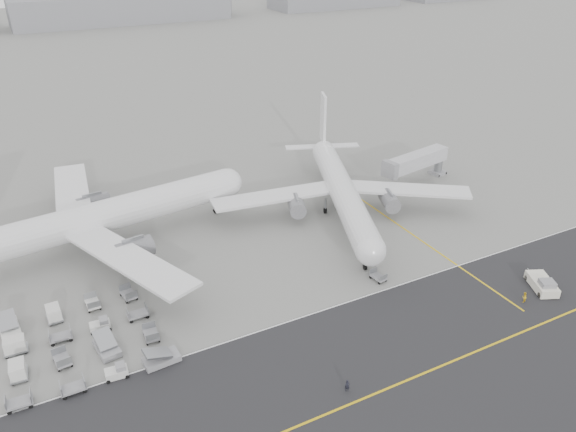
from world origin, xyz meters
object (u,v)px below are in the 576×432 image
pushback_tug (542,284)px  ground_crew_b (524,297)px  airliner_b (341,189)px  jet_bridge (417,162)px  ground_crew_a (347,386)px  airliner_a (95,219)px

pushback_tug → ground_crew_b: size_ratio=4.64×
airliner_b → jet_bridge: size_ratio=2.60×
airliner_b → pushback_tug: bearing=-48.2°
jet_bridge → ground_crew_a: size_ratio=11.15×
airliner_b → jet_bridge: (20.37, 4.32, -0.20)m
airliner_a → airliner_b: bearing=-108.1°
airliner_a → pushback_tug: airliner_a is taller
pushback_tug → ground_crew_b: pushback_tug is taller
airliner_b → ground_crew_a: size_ratio=29.00×
airliner_a → pushback_tug: (53.84, -41.16, -4.43)m
pushback_tug → airliner_a: bearing=167.2°
pushback_tug → airliner_b: bearing=135.4°
airliner_b → ground_crew_b: size_ratio=28.60×
ground_crew_b → pushback_tug: bearing=177.7°
pushback_tug → ground_crew_a: 35.74m
airliner_a → jet_bridge: bearing=-100.7°
pushback_tug → ground_crew_b: bearing=-143.7°
jet_bridge → airliner_a: bearing=166.4°
pushback_tug → ground_crew_a: size_ratio=4.71×
airliner_b → ground_crew_a: bearing=-100.4°
jet_bridge → ground_crew_b: bearing=-118.2°
airliner_b → ground_crew_b: bearing=-56.0°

